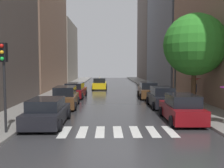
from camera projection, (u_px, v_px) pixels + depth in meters
The scene contains 19 objects.
ground_plane at pixel (111, 91), 33.35m from camera, with size 28.00×72.00×0.04m, color #323234.
sidewalk_left at pixel (63, 90), 33.21m from camera, with size 3.00×72.00×0.15m, color gray.
sidewalk_right at pixel (159, 90), 33.47m from camera, with size 3.00×72.00×0.15m, color gray.
crosswalk_stripes at pixel (118, 132), 12.55m from camera, with size 5.85×2.20×0.01m.
building_left_mid at pixel (36, 14), 35.91m from camera, with size 6.00×17.99×21.89m, color #8C6B56.
building_left_far at pixel (60, 52), 54.00m from camera, with size 6.00×15.61×12.70m, color #9E9384.
building_right_mid at pixel (174, 26), 42.30m from camera, with size 6.00×20.01×20.50m, color slate.
building_right_far at pixel (153, 28), 60.98m from camera, with size 6.00×17.27×25.24m, color #564C47.
parked_car_left_nearest at pixel (47, 112), 13.94m from camera, with size 2.17×4.49×1.54m.
parked_car_left_second at pixel (66, 98), 19.81m from camera, with size 2.16×4.72×1.72m.
parked_car_left_third at pixel (75, 91), 25.85m from camera, with size 2.24×4.76×1.59m.
parked_car_right_nearest at pixel (181, 109), 14.82m from camera, with size 2.12×4.44×1.65m.
parked_car_right_second at pixel (162, 98), 20.01m from camera, with size 2.06×4.52×1.67m.
parked_car_right_third at pixel (148, 91), 25.54m from camera, with size 2.15×4.44×1.66m.
taxi_midroad at pixel (100, 84), 35.19m from camera, with size 2.10×4.33×1.81m.
pedestrian_near_tree at pixel (195, 85), 21.72m from camera, with size 1.05×1.05×2.12m.
street_tree_right at pixel (195, 45), 19.02m from camera, with size 4.81×4.81×7.26m.
traffic_light_left_corner at pixel (4, 68), 11.64m from camera, with size 0.30×0.42×4.30m.
lamp_post_right at pixel (175, 57), 21.84m from camera, with size 0.60×0.28×6.94m.
Camera 1 is at (-0.54, -9.18, 3.37)m, focal length 39.36 mm.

